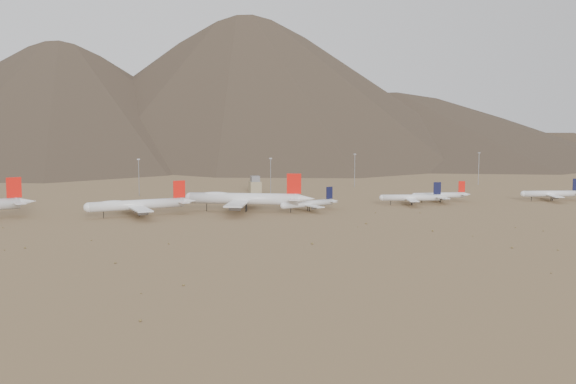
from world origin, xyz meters
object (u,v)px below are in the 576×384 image
object	(u,v)px
narrowbody_a	(309,204)
narrowbody_b	(412,198)
widebody_centre	(138,205)
control_tower	(255,185)
widebody_east	(245,198)

from	to	relation	value
narrowbody_a	narrowbody_b	world-z (taller)	narrowbody_b
widebody_centre	narrowbody_a	world-z (taller)	widebody_centre
control_tower	widebody_east	bearing A→B (deg)	-106.41
widebody_centre	narrowbody_b	distance (m)	169.38
widebody_centre	narrowbody_b	world-z (taller)	widebody_centre
widebody_centre	narrowbody_b	bearing A→B (deg)	-8.77
narrowbody_a	control_tower	distance (m)	100.15
widebody_centre	widebody_east	distance (m)	61.57
narrowbody_a	control_tower	size ratio (longest dim) A/B	3.31
widebody_centre	widebody_east	bearing A→B (deg)	-8.90
widebody_centre	narrowbody_a	size ratio (longest dim) A/B	1.60
control_tower	narrowbody_a	bearing A→B (deg)	-84.22
widebody_centre	narrowbody_b	xyz separation A→B (m)	(169.35, 2.40, -1.92)
widebody_east	narrowbody_a	xyz separation A→B (m)	(37.48, -6.61, -3.47)
widebody_east	narrowbody_b	xyz separation A→B (m)	(107.80, 1.66, -3.21)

